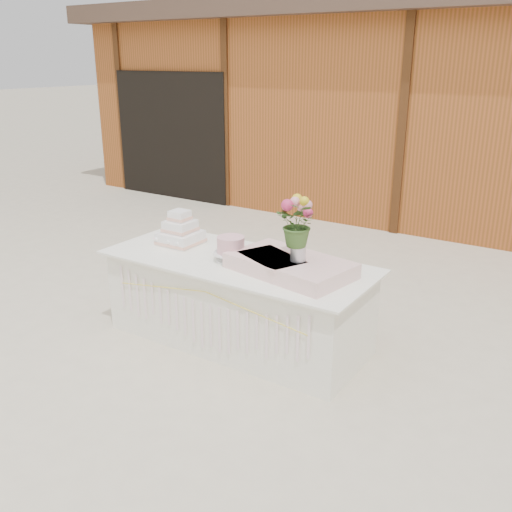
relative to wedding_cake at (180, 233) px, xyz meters
The scene contains 9 objects.
ground 1.13m from the wedding_cake, ahead, with size 80.00×80.00×0.00m, color beige.
barn 6.00m from the wedding_cake, 83.29° to the left, with size 12.60×4.60×3.30m.
cake_table 0.87m from the wedding_cake, ahead, with size 2.40×1.00×0.77m.
wedding_cake is the anchor object (origin of this frame).
pink_cake_stand 0.68m from the wedding_cake, 11.05° to the right, with size 0.30×0.30×0.22m.
satin_runner 1.24m from the wedding_cake, ahead, with size 0.99×0.57×0.12m, color beige.
flower_vase 1.33m from the wedding_cake, ahead, with size 0.12×0.12×0.17m, color silver.
bouquet 1.37m from the wedding_cake, ahead, with size 0.33×0.29×0.37m, color #375A24.
loose_flowers 0.29m from the wedding_cake, 169.19° to the left, with size 0.15×0.37×0.02m, color #FD9ABB, non-canonical shape.
Camera 1 is at (2.66, -3.79, 2.42)m, focal length 40.00 mm.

